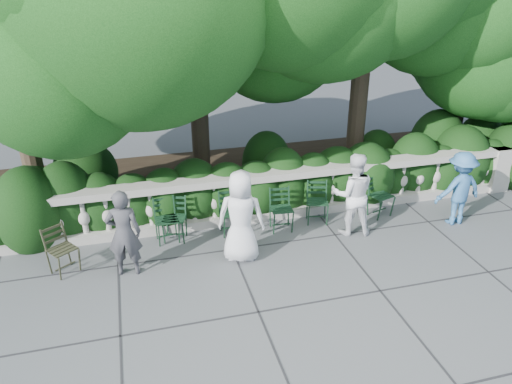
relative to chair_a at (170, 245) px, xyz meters
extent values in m
plane|color=#484B4F|center=(1.57, -1.27, 0.00)|extent=(90.00, 90.00, 0.00)
cube|color=#9E998E|center=(1.57, 0.53, 0.09)|extent=(12.00, 0.32, 0.18)
cube|color=#9E998E|center=(1.57, 0.53, 0.93)|extent=(12.00, 0.36, 0.14)
cube|color=#9E998E|center=(7.35, 0.53, 0.50)|extent=(0.44, 0.44, 1.00)
cylinder|color=#3F3023|center=(-2.43, 2.13, 1.40)|extent=(0.40, 0.40, 2.80)
cylinder|color=#3F3023|center=(1.07, 2.73, 1.70)|extent=(0.40, 0.40, 3.40)
cylinder|color=#3F3023|center=(4.57, 2.03, 1.50)|extent=(0.40, 0.40, 3.00)
ellipsoid|color=#0E360E|center=(4.57, 1.57, 3.92)|extent=(5.52, 5.52, 4.14)
cylinder|color=#3F3023|center=(7.57, 2.53, 1.30)|extent=(0.40, 0.40, 2.60)
ellipsoid|color=#0E360E|center=(7.57, 2.13, 3.40)|extent=(4.80, 4.80, 3.60)
imported|color=white|center=(1.17, -0.77, 0.82)|extent=(0.92, 0.74, 1.64)
imported|color=#3E3E43|center=(-0.76, -0.72, 0.76)|extent=(0.59, 0.43, 1.52)
imported|color=white|center=(3.38, -0.42, 0.80)|extent=(0.90, 0.77, 1.60)
imported|color=teal|center=(5.53, -0.60, 0.74)|extent=(0.98, 0.59, 1.48)
camera|label=1|loc=(-0.50, -7.98, 4.82)|focal=35.00mm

